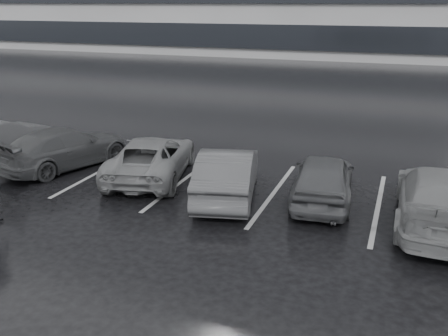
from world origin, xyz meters
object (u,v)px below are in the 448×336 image
car_west_a (227,173)px  car_east (440,197)px  car_west_b (152,157)px  car_west_c (65,148)px  car_main (323,178)px

car_west_a → car_east: (5.31, 0.03, 0.02)m
car_west_a → car_west_b: 2.80m
car_west_a → car_west_c: size_ratio=0.94×
car_west_b → car_east: (8.01, -0.72, 0.08)m
car_west_c → car_east: (11.07, -0.62, 0.07)m
car_west_b → car_east: 8.04m
car_west_b → car_east: bearing=161.2°
car_west_c → car_east: size_ratio=0.91×
car_west_a → car_east: bearing=166.7°
car_main → car_east: 2.88m
car_main → car_west_c: car_main is taller
car_west_c → car_east: car_east is taller
car_west_b → car_west_c: bearing=-11.9°
car_west_c → car_west_a: bearing=-169.4°
car_main → car_west_a: bearing=7.4°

